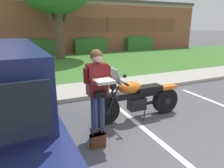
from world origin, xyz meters
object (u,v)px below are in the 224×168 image
at_px(handbag, 98,139).
at_px(hedge_right, 138,43).
at_px(hedge_center_right, 90,45).
at_px(brick_building, 40,26).
at_px(hedge_center_left, 30,47).
at_px(rider_person, 98,87).
at_px(motorcycle, 141,98).

distance_m(handbag, hedge_right, 14.84).
relative_size(hedge_center_right, brick_building, 0.09).
bearing_deg(hedge_right, hedge_center_right, 180.00).
bearing_deg(hedge_center_left, rider_person, -88.08).
bearing_deg(brick_building, rider_person, -93.14).
xyz_separation_m(hedge_center_right, brick_building, (-2.96, 5.55, 1.38)).
distance_m(hedge_center_right, brick_building, 6.44).
relative_size(handbag, hedge_right, 0.15).
bearing_deg(hedge_center_left, hedge_right, 0.00).
height_order(handbag, hedge_right, hedge_right).
bearing_deg(motorcycle, hedge_center_right, 76.69).
height_order(rider_person, brick_building, brick_building).
relative_size(motorcycle, handbag, 6.22).
height_order(rider_person, hedge_right, rider_person).
bearing_deg(hedge_right, hedge_center_left, 180.00).
xyz_separation_m(handbag, hedge_center_right, (4.07, 12.23, 0.51)).
bearing_deg(motorcycle, handbag, -151.20).
distance_m(hedge_center_left, hedge_center_right, 4.32).
height_order(motorcycle, hedge_center_right, motorcycle).
xyz_separation_m(motorcycle, rider_person, (-1.20, -0.38, 0.52)).
bearing_deg(rider_person, motorcycle, 17.64).
xyz_separation_m(hedge_center_left, hedge_right, (8.63, 0.00, 0.00)).
bearing_deg(motorcycle, hedge_center_left, 97.93).
xyz_separation_m(rider_person, hedge_center_left, (-0.40, 11.87, -0.36)).
relative_size(handbag, hedge_center_left, 0.11).
relative_size(rider_person, handbag, 4.74).
distance_m(motorcycle, hedge_center_left, 11.60).
bearing_deg(handbag, hedge_center_right, 71.58).
xyz_separation_m(motorcycle, hedge_center_left, (-1.60, 11.49, 0.16)).
bearing_deg(brick_building, handbag, -93.57).
distance_m(hedge_center_left, brick_building, 5.87).
xyz_separation_m(rider_person, brick_building, (0.95, 17.41, 1.03)).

